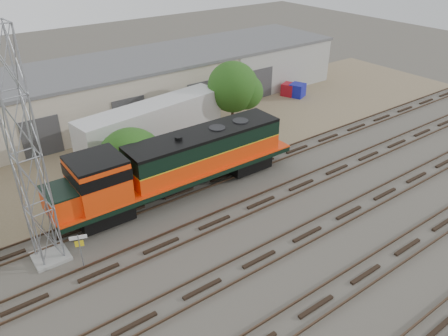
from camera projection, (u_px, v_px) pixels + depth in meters
ground at (228, 235)px, 27.67m from camera, size 140.00×140.00×0.00m
dirt_strip at (126, 149)px, 38.22m from camera, size 80.00×16.00×0.02m
tracks at (259, 259)px, 25.53m from camera, size 80.00×20.40×0.28m
warehouse at (88, 95)px, 42.56m from camera, size 58.40×10.40×5.30m
locomotive at (176, 164)px, 30.60m from camera, size 18.50×3.25×4.45m
signal_tower at (27, 160)px, 22.59m from camera, size 1.99×1.99×13.44m
sign_post at (80, 245)px, 24.19m from camera, size 0.92×0.36×2.36m
semi_trailer at (156, 121)px, 37.20m from camera, size 13.72×4.52×4.15m
dumpster_blue at (297, 90)px, 49.62m from camera, size 2.05×2.00×1.50m
dumpster_red at (289, 89)px, 50.03m from camera, size 1.93×1.88×1.40m
tree_mid at (136, 164)px, 31.58m from camera, size 5.28×5.03×5.03m
tree_east at (236, 88)px, 40.60m from camera, size 4.99×4.75×6.42m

